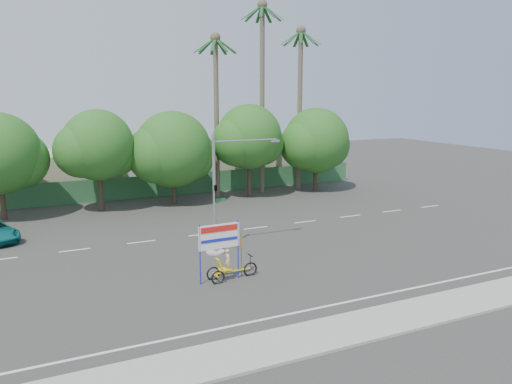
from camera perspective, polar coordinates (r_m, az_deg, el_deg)
name	(u,v)px	position (r m, az deg, el deg)	size (l,w,h in m)	color
ground	(285,268)	(27.28, 3.29, -8.61)	(120.00, 120.00, 0.00)	#33302D
sidewalk_near	(372,323)	(21.47, 13.11, -14.43)	(50.00, 2.40, 0.12)	gray
fence	(174,185)	(46.47, -9.33, 0.84)	(38.00, 0.08, 2.00)	#336B3D
building_left	(54,174)	(49.16, -22.12, 1.90)	(12.00, 8.00, 4.00)	#BBAD95
building_right	(236,165)	(53.14, -2.36, 3.14)	(14.00, 8.00, 3.60)	#BBAD95
tree_left	(97,148)	(41.12, -17.68, 4.84)	(6.66, 5.60, 8.07)	#473828
tree_center	(172,152)	(42.35, -9.56, 4.58)	(7.62, 6.40, 7.85)	#473828
tree_right	(249,139)	(44.64, -0.85, 6.06)	(6.90, 5.80, 8.36)	#473828
tree_far_right	(316,143)	(47.97, 6.84, 5.63)	(7.38, 6.20, 7.94)	#473828
palm_tall	(262,80)	(46.70, 0.71, 12.71)	(3.73, 3.79, 17.45)	#70604C
palm_mid	(300,92)	(48.55, 5.05, 11.35)	(3.73, 3.79, 15.45)	#70604C
palm_short	(216,98)	(44.92, -4.57, 10.68)	(3.73, 3.79, 14.45)	#70604C
traffic_signal	(220,204)	(29.08, -4.19, -1.38)	(4.72, 1.10, 7.00)	gray
trike_billboard	(225,256)	(25.16, -3.56, -7.35)	(3.15, 0.73, 3.10)	black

